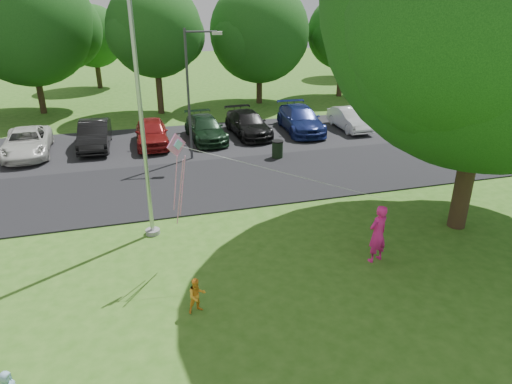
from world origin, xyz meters
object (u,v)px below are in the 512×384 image
object	(u,v)px
flagpole	(141,118)
kite	(181,160)
big_tree	(499,3)
woman	(378,234)
trash_can	(277,150)
street_lamp	(193,84)
child_yellow	(197,295)

from	to	relation	value
flagpole	kite	distance (m)	2.65
big_tree	flagpole	bearing A→B (deg)	166.62
woman	kite	size ratio (longest dim) A/B	0.31
big_tree	kite	distance (m)	10.47
flagpole	kite	world-z (taller)	flagpole
flagpole	kite	bearing A→B (deg)	-69.11
trash_can	kite	bearing A→B (deg)	-123.57
flagpole	woman	xyz separation A→B (m)	(6.63, -3.72, -3.21)
street_lamp	trash_can	distance (m)	5.29
street_lamp	child_yellow	world-z (taller)	street_lamp
big_tree	kite	world-z (taller)	big_tree
child_yellow	woman	bearing A→B (deg)	-3.19
flagpole	street_lamp	distance (m)	7.93
woman	child_yellow	distance (m)	5.90
flagpole	street_lamp	size ratio (longest dim) A/B	1.58
flagpole	trash_can	distance (m)	10.01
woman	kite	bearing A→B (deg)	-29.44
street_lamp	kite	distance (m)	9.99
street_lamp	kite	world-z (taller)	street_lamp
big_tree	street_lamp	bearing A→B (deg)	128.18
big_tree	child_yellow	distance (m)	12.20
child_yellow	trash_can	bearing A→B (deg)	49.21
big_tree	woman	size ratio (longest dim) A/B	6.94
flagpole	big_tree	xyz separation A→B (m)	(10.58, -2.52, 3.33)
flagpole	kite	size ratio (longest dim) A/B	1.64
woman	kite	xyz separation A→B (m)	(-5.72, 1.33, 2.52)
trash_can	kite	size ratio (longest dim) A/B	0.15
street_lamp	trash_can	world-z (taller)	street_lamp
trash_can	child_yellow	world-z (taller)	child_yellow
flagpole	street_lamp	xyz separation A→B (m)	(2.77, 7.42, -0.36)
street_lamp	big_tree	distance (m)	13.17
child_yellow	flagpole	bearing A→B (deg)	87.28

